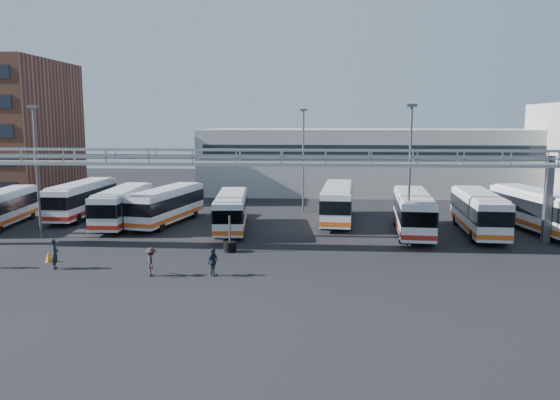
# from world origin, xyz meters

# --- Properties ---
(ground) EXTENTS (140.00, 140.00, 0.00)m
(ground) POSITION_xyz_m (0.00, 0.00, 0.00)
(ground) COLOR black
(ground) RESTS_ON ground
(gantry) EXTENTS (51.40, 5.15, 7.10)m
(gantry) POSITION_xyz_m (0.00, 5.87, 5.51)
(gantry) COLOR gray
(gantry) RESTS_ON ground
(warehouse) EXTENTS (42.00, 14.00, 8.00)m
(warehouse) POSITION_xyz_m (12.00, 38.00, 4.00)
(warehouse) COLOR #9E9E99
(warehouse) RESTS_ON ground
(light_pole_left) EXTENTS (0.70, 0.35, 10.21)m
(light_pole_left) POSITION_xyz_m (-16.00, 8.00, 5.73)
(light_pole_left) COLOR #4C4F54
(light_pole_left) RESTS_ON ground
(light_pole_mid) EXTENTS (0.70, 0.35, 10.21)m
(light_pole_mid) POSITION_xyz_m (12.00, 7.00, 5.73)
(light_pole_mid) COLOR #4C4F54
(light_pole_mid) RESTS_ON ground
(light_pole_back) EXTENTS (0.70, 0.35, 10.21)m
(light_pole_back) POSITION_xyz_m (4.00, 22.00, 5.73)
(light_pole_back) COLOR #4C4F54
(light_pole_back) RESTS_ON ground
(bus_0) EXTENTS (3.47, 10.39, 3.09)m
(bus_0) POSITION_xyz_m (-21.53, 12.27, 1.71)
(bus_0) COLOR silver
(bus_0) RESTS_ON ground
(bus_1) EXTENTS (2.57, 10.98, 3.33)m
(bus_1) POSITION_xyz_m (-16.63, 16.96, 1.84)
(bus_1) COLOR silver
(bus_1) RESTS_ON ground
(bus_2) EXTENTS (2.93, 10.75, 3.24)m
(bus_2) POSITION_xyz_m (-11.40, 13.46, 1.79)
(bus_2) COLOR silver
(bus_2) RESTS_ON ground
(bus_3) EXTENTS (4.39, 10.82, 3.20)m
(bus_3) POSITION_xyz_m (-7.72, 14.32, 1.77)
(bus_3) COLOR silver
(bus_3) RESTS_ON ground
(bus_4) EXTENTS (3.36, 10.34, 3.08)m
(bus_4) POSITION_xyz_m (-1.66, 12.01, 1.71)
(bus_4) COLOR silver
(bus_4) RESTS_ON ground
(bus_6) EXTENTS (3.30, 11.18, 3.35)m
(bus_6) POSITION_xyz_m (7.26, 16.25, 1.85)
(bus_6) COLOR silver
(bus_6) RESTS_ON ground
(bus_7) EXTENTS (3.46, 11.20, 3.35)m
(bus_7) POSITION_xyz_m (13.12, 11.48, 1.85)
(bus_7) COLOR silver
(bus_7) RESTS_ON ground
(bus_8) EXTENTS (3.26, 11.17, 3.35)m
(bus_8) POSITION_xyz_m (18.40, 11.98, 1.85)
(bus_8) COLOR silver
(bus_8) RESTS_ON ground
(bus_9) EXTENTS (4.47, 11.55, 3.42)m
(bus_9) POSITION_xyz_m (23.38, 13.14, 1.89)
(bus_9) COLOR silver
(bus_9) RESTS_ON ground
(pedestrian_a) EXTENTS (0.63, 0.79, 1.89)m
(pedestrian_a) POSITION_xyz_m (-10.59, -0.67, 0.94)
(pedestrian_a) COLOR black
(pedestrian_a) RESTS_ON ground
(pedestrian_c) EXTENTS (0.96, 1.24, 1.69)m
(pedestrian_c) POSITION_xyz_m (-4.20, -1.76, 0.85)
(pedestrian_c) COLOR #332225
(pedestrian_c) RESTS_ON ground
(pedestrian_d) EXTENTS (0.75, 1.06, 1.68)m
(pedestrian_d) POSITION_xyz_m (-0.59, -1.49, 0.84)
(pedestrian_d) COLOR #18232C
(pedestrian_d) RESTS_ON ground
(cone_right) EXTENTS (0.58, 0.58, 0.70)m
(cone_right) POSITION_xyz_m (-11.80, 0.93, 0.35)
(cone_right) COLOR orange
(cone_right) RESTS_ON ground
(tire_stack) EXTENTS (0.89, 0.89, 2.54)m
(tire_stack) POSITION_xyz_m (-0.57, 4.50, 0.43)
(tire_stack) COLOR black
(tire_stack) RESTS_ON ground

